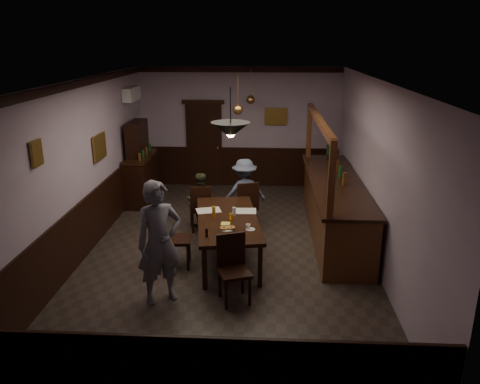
# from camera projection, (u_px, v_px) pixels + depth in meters

# --- Properties ---
(room) EXTENTS (5.01, 8.01, 3.01)m
(room) POSITION_uv_depth(u_px,v_px,m) (227.00, 170.00, 7.95)
(room) COLOR #2D2621
(room) RESTS_ON ground
(dining_table) EXTENTS (1.32, 2.32, 0.75)m
(dining_table) POSITION_uv_depth(u_px,v_px,m) (228.00, 221.00, 7.92)
(dining_table) COLOR black
(dining_table) RESTS_ON ground
(chair_far_left) EXTENTS (0.49, 0.49, 0.95)m
(chair_far_left) POSITION_uv_depth(u_px,v_px,m) (200.00, 206.00, 9.13)
(chair_far_left) COLOR black
(chair_far_left) RESTS_ON ground
(chair_far_right) EXTENTS (0.54, 0.54, 0.99)m
(chair_far_right) POSITION_uv_depth(u_px,v_px,m) (247.00, 204.00, 9.21)
(chair_far_right) COLOR black
(chair_far_right) RESTS_ON ground
(chair_near) EXTENTS (0.55, 0.55, 0.99)m
(chair_near) POSITION_uv_depth(u_px,v_px,m) (233.00, 265.00, 6.71)
(chair_near) COLOR black
(chair_near) RESTS_ON ground
(chair_side) EXTENTS (0.49, 0.49, 1.02)m
(chair_side) POSITION_uv_depth(u_px,v_px,m) (172.00, 235.00, 7.69)
(chair_side) COLOR black
(chair_side) RESTS_ON ground
(person_standing) EXTENTS (0.79, 0.71, 1.80)m
(person_standing) POSITION_uv_depth(u_px,v_px,m) (159.00, 243.00, 6.57)
(person_standing) COLOR slate
(person_standing) RESTS_ON ground
(person_seated_left) EXTENTS (0.64, 0.56, 1.11)m
(person_seated_left) POSITION_uv_depth(u_px,v_px,m) (200.00, 200.00, 9.38)
(person_seated_left) COLOR #3D4328
(person_seated_left) RESTS_ON ground
(person_seated_right) EXTENTS (0.99, 0.73, 1.37)m
(person_seated_right) POSITION_uv_depth(u_px,v_px,m) (244.00, 192.00, 9.43)
(person_seated_right) COLOR #525A75
(person_seated_right) RESTS_ON ground
(newspaper_left) EXTENTS (0.49, 0.41, 0.01)m
(newspaper_left) POSITION_uv_depth(u_px,v_px,m) (208.00, 210.00, 8.24)
(newspaper_left) COLOR silver
(newspaper_left) RESTS_ON dining_table
(newspaper_right) EXTENTS (0.43, 0.32, 0.01)m
(newspaper_right) POSITION_uv_depth(u_px,v_px,m) (244.00, 211.00, 8.21)
(newspaper_right) COLOR silver
(newspaper_right) RESTS_ON dining_table
(napkin) EXTENTS (0.17, 0.17, 0.00)m
(napkin) POSITION_uv_depth(u_px,v_px,m) (226.00, 224.00, 7.66)
(napkin) COLOR #DDD851
(napkin) RESTS_ON dining_table
(saucer) EXTENTS (0.15, 0.15, 0.01)m
(saucer) POSITION_uv_depth(u_px,v_px,m) (250.00, 229.00, 7.41)
(saucer) COLOR white
(saucer) RESTS_ON dining_table
(coffee_cup) EXTENTS (0.09, 0.09, 0.07)m
(coffee_cup) POSITION_uv_depth(u_px,v_px,m) (248.00, 226.00, 7.42)
(coffee_cup) COLOR white
(coffee_cup) RESTS_ON saucer
(pastry_plate) EXTENTS (0.22, 0.22, 0.01)m
(pastry_plate) POSITION_uv_depth(u_px,v_px,m) (227.00, 229.00, 7.41)
(pastry_plate) COLOR white
(pastry_plate) RESTS_ON dining_table
(pastry_ring_a) EXTENTS (0.13, 0.13, 0.04)m
(pastry_ring_a) POSITION_uv_depth(u_px,v_px,m) (224.00, 228.00, 7.39)
(pastry_ring_a) COLOR #C68C47
(pastry_ring_a) RESTS_ON pastry_plate
(pastry_ring_b) EXTENTS (0.13, 0.13, 0.04)m
(pastry_ring_b) POSITION_uv_depth(u_px,v_px,m) (231.00, 228.00, 7.40)
(pastry_ring_b) COLOR #C68C47
(pastry_ring_b) RESTS_ON pastry_plate
(soda_can) EXTENTS (0.07, 0.07, 0.12)m
(soda_can) POSITION_uv_depth(u_px,v_px,m) (231.00, 217.00, 7.77)
(soda_can) COLOR #FFAB15
(soda_can) RESTS_ON dining_table
(beer_glass) EXTENTS (0.06, 0.06, 0.20)m
(beer_glass) POSITION_uv_depth(u_px,v_px,m) (214.00, 212.00, 7.89)
(beer_glass) COLOR #BF721E
(beer_glass) RESTS_ON dining_table
(water_glass) EXTENTS (0.06, 0.06, 0.15)m
(water_glass) POSITION_uv_depth(u_px,v_px,m) (234.00, 212.00, 7.98)
(water_glass) COLOR silver
(water_glass) RESTS_ON dining_table
(pepper_mill) EXTENTS (0.04, 0.04, 0.14)m
(pepper_mill) POSITION_uv_depth(u_px,v_px,m) (207.00, 233.00, 7.12)
(pepper_mill) COLOR black
(pepper_mill) RESTS_ON dining_table
(sideboard) EXTENTS (0.51, 1.42, 1.88)m
(sideboard) POSITION_uv_depth(u_px,v_px,m) (141.00, 170.00, 10.79)
(sideboard) COLOR black
(sideboard) RESTS_ON ground
(bar_counter) EXTENTS (0.95, 4.07, 2.29)m
(bar_counter) POSITION_uv_depth(u_px,v_px,m) (334.00, 206.00, 8.98)
(bar_counter) COLOR #542616
(bar_counter) RESTS_ON ground
(door_back) EXTENTS (0.90, 0.06, 2.10)m
(door_back) POSITION_uv_depth(u_px,v_px,m) (204.00, 145.00, 11.89)
(door_back) COLOR black
(door_back) RESTS_ON ground
(ac_unit) EXTENTS (0.20, 0.85, 0.30)m
(ac_unit) POSITION_uv_depth(u_px,v_px,m) (132.00, 94.00, 10.53)
(ac_unit) COLOR white
(ac_unit) RESTS_ON ground
(picture_left_small) EXTENTS (0.04, 0.28, 0.36)m
(picture_left_small) POSITION_uv_depth(u_px,v_px,m) (37.00, 153.00, 6.36)
(picture_left_small) COLOR olive
(picture_left_small) RESTS_ON ground
(picture_left_large) EXTENTS (0.04, 0.62, 0.48)m
(picture_left_large) POSITION_uv_depth(u_px,v_px,m) (100.00, 147.00, 8.78)
(picture_left_large) COLOR olive
(picture_left_large) RESTS_ON ground
(picture_back) EXTENTS (0.55, 0.04, 0.42)m
(picture_back) POSITION_uv_depth(u_px,v_px,m) (276.00, 117.00, 11.57)
(picture_back) COLOR olive
(picture_back) RESTS_ON ground
(pendant_iron) EXTENTS (0.56, 0.56, 0.71)m
(pendant_iron) POSITION_uv_depth(u_px,v_px,m) (231.00, 130.00, 6.63)
(pendant_iron) COLOR black
(pendant_iron) RESTS_ON ground
(pendant_brass_mid) EXTENTS (0.20, 0.20, 0.81)m
(pendant_brass_mid) POSITION_uv_depth(u_px,v_px,m) (238.00, 110.00, 9.25)
(pendant_brass_mid) COLOR #BF8C3F
(pendant_brass_mid) RESTS_ON ground
(pendant_brass_far) EXTENTS (0.20, 0.20, 0.81)m
(pendant_brass_far) POSITION_uv_depth(u_px,v_px,m) (251.00, 100.00, 10.74)
(pendant_brass_far) COLOR #BF8C3F
(pendant_brass_far) RESTS_ON ground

